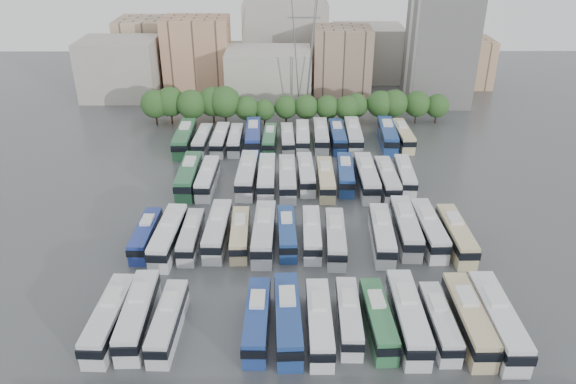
{
  "coord_description": "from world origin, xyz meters",
  "views": [
    {
      "loc": [
        -1.84,
        -72.78,
        42.6
      ],
      "look_at": [
        -1.54,
        4.15,
        3.0
      ],
      "focal_mm": 35.0,
      "sensor_mm": 36.0,
      "label": 1
    }
  ],
  "objects_px": {
    "bus_r1_s8": "(335,237)",
    "bus_r1_s4": "(240,234)",
    "bus_r1_s3": "(218,230)",
    "bus_r2_s4": "(247,174)",
    "bus_r1_s0": "(146,235)",
    "bus_r3_s8": "(321,135)",
    "bus_r0_s10": "(408,316)",
    "bus_r0_s13": "(497,320)",
    "bus_r3_s13": "(403,135)",
    "bus_r1_s2": "(191,236)",
    "apartment_tower": "(440,47)",
    "bus_r2_s7": "(306,173)",
    "bus_r0_s12": "(469,318)",
    "bus_r2_s2": "(207,178)",
    "bus_r3_s2": "(220,139)",
    "bus_r3_s5": "(270,139)",
    "bus_r3_s3": "(236,140)",
    "bus_r3_s1": "(203,140)",
    "bus_r2_s5": "(267,176)",
    "bus_r3_s12": "(388,135)",
    "bus_r2_s10": "(367,177)",
    "bus_r2_s12": "(405,175)",
    "bus_r1_s1": "(168,236)",
    "bus_r1_s10": "(382,234)",
    "bus_r0_s6": "(288,318)",
    "bus_r2_s8": "(326,179)",
    "bus_r0_s0": "(110,318)",
    "bus_r0_s7": "(319,322)",
    "bus_r0_s8": "(349,316)",
    "bus_r2_s9": "(345,174)",
    "bus_r2_s6": "(287,178)",
    "bus_r0_s11": "(439,321)",
    "bus_r1_s11": "(406,227)",
    "bus_r3_s7": "(303,136)",
    "bus_r0_s9": "(378,319)",
    "bus_r0_s2": "(168,321)",
    "bus_r3_s6": "(287,139)",
    "bus_r1_s13": "(456,235)",
    "bus_r1_s7": "(312,233)",
    "bus_r2_s11": "(387,179)",
    "bus_r3_s9": "(338,136)",
    "bus_r3_s4": "(253,136)",
    "bus_r0_s1": "(138,314)",
    "bus_r1_s12": "(429,229)"
  },
  "relations": [
    {
      "from": "bus_r0_s1",
      "to": "bus_r0_s7",
      "type": "xyz_separation_m",
      "value": [
        20.13,
        -1.23,
        -0.11
      ]
    },
    {
      "from": "bus_r0_s6",
      "to": "bus_r1_s2",
      "type": "height_order",
      "value": "bus_r0_s6"
    },
    {
      "from": "bus_r2_s6",
      "to": "bus_r3_s5",
      "type": "relative_size",
      "value": 1.14
    },
    {
      "from": "bus_r2_s9",
      "to": "bus_r2_s6",
      "type": "bearing_deg",
      "value": -166.53
    },
    {
      "from": "bus_r2_s5",
      "to": "bus_r3_s6",
      "type": "xyz_separation_m",
      "value": [
        3.53,
        17.59,
        -0.25
      ]
    },
    {
      "from": "bus_r2_s8",
      "to": "apartment_tower",
      "type": "bearing_deg",
      "value": 58.07
    },
    {
      "from": "bus_r0_s10",
      "to": "bus_r3_s8",
      "type": "relative_size",
      "value": 1.05
    },
    {
      "from": "bus_r0_s7",
      "to": "bus_r0_s8",
      "type": "distance_m",
      "value": 3.54
    },
    {
      "from": "bus_r1_s8",
      "to": "bus_r1_s0",
      "type": "bearing_deg",
      "value": 179.93
    },
    {
      "from": "bus_r3_s13",
      "to": "apartment_tower",
      "type": "bearing_deg",
      "value": 63.33
    },
    {
      "from": "bus_r1_s3",
      "to": "bus_r2_s4",
      "type": "relative_size",
      "value": 0.94
    },
    {
      "from": "bus_r1_s8",
      "to": "bus_r3_s7",
      "type": "xyz_separation_m",
      "value": [
        -3.49,
        37.56,
        0.0
      ]
    },
    {
      "from": "bus_r1_s10",
      "to": "bus_r3_s7",
      "type": "height_order",
      "value": "bus_r1_s10"
    },
    {
      "from": "bus_r2_s7",
      "to": "bus_r0_s9",
      "type": "bearing_deg",
      "value": -81.37
    },
    {
      "from": "bus_r1_s13",
      "to": "bus_r3_s6",
      "type": "relative_size",
      "value": 1.12
    },
    {
      "from": "bus_r0_s12",
      "to": "bus_r1_s10",
      "type": "relative_size",
      "value": 1.04
    },
    {
      "from": "bus_r2_s8",
      "to": "bus_r3_s1",
      "type": "xyz_separation_m",
      "value": [
        -22.84,
        17.69,
        -0.12
      ]
    },
    {
      "from": "bus_r1_s8",
      "to": "bus_r1_s4",
      "type": "bearing_deg",
      "value": 177.09
    },
    {
      "from": "bus_r1_s1",
      "to": "bus_r3_s3",
      "type": "distance_m",
      "value": 36.58
    },
    {
      "from": "bus_r0_s0",
      "to": "bus_r2_s7",
      "type": "xyz_separation_m",
      "value": [
        22.88,
        37.37,
        -0.1
      ]
    },
    {
      "from": "bus_r1_s12",
      "to": "bus_r3_s2",
      "type": "height_order",
      "value": "bus_r1_s12"
    },
    {
      "from": "bus_r1_s1",
      "to": "bus_r2_s10",
      "type": "xyz_separation_m",
      "value": [
        29.65,
        18.49,
        0.07
      ]
    },
    {
      "from": "bus_r0_s9",
      "to": "bus_r3_s4",
      "type": "height_order",
      "value": "bus_r3_s4"
    },
    {
      "from": "bus_r2_s8",
      "to": "bus_r2_s10",
      "type": "relative_size",
      "value": 0.89
    },
    {
      "from": "bus_r2_s9",
      "to": "bus_r3_s13",
      "type": "xyz_separation_m",
      "value": [
        13.01,
        17.64,
        0.01
      ]
    },
    {
      "from": "bus_r1_s2",
      "to": "bus_r3_s1",
      "type": "xyz_separation_m",
      "value": [
        -3.07,
        35.45,
        0.03
      ]
    },
    {
      "from": "bus_r3_s3",
      "to": "bus_r3_s5",
      "type": "distance_m",
      "value": 6.64
    },
    {
      "from": "bus_r0_s7",
      "to": "bus_r0_s6",
      "type": "bearing_deg",
      "value": 171.54
    },
    {
      "from": "bus_r1_s2",
      "to": "bus_r2_s4",
      "type": "height_order",
      "value": "bus_r2_s4"
    },
    {
      "from": "bus_r2_s10",
      "to": "bus_r2_s12",
      "type": "relative_size",
      "value": 1.16
    },
    {
      "from": "bus_r0_s11",
      "to": "bus_r1_s11",
      "type": "xyz_separation_m",
      "value": [
        0.07,
        19.85,
        0.3
      ]
    },
    {
      "from": "bus_r0_s13",
      "to": "bus_r3_s13",
      "type": "height_order",
      "value": "bus_r0_s13"
    },
    {
      "from": "bus_r0_s2",
      "to": "bus_r1_s2",
      "type": "relative_size",
      "value": 1.05
    },
    {
      "from": "bus_r3_s2",
      "to": "bus_r3_s5",
      "type": "distance_m",
      "value": 9.63
    },
    {
      "from": "bus_r0_s12",
      "to": "bus_r3_s3",
      "type": "height_order",
      "value": "bus_r0_s12"
    },
    {
      "from": "bus_r0_s12",
      "to": "bus_r2_s2",
      "type": "relative_size",
      "value": 1.08
    },
    {
      "from": "bus_r2_s11",
      "to": "bus_r3_s9",
      "type": "xyz_separation_m",
      "value": [
        -6.65,
        19.32,
        0.0
      ]
    },
    {
      "from": "bus_r1_s0",
      "to": "bus_r3_s8",
      "type": "bearing_deg",
      "value": 55.74
    },
    {
      "from": "apartment_tower",
      "to": "bus_r0_s6",
      "type": "xyz_separation_m",
      "value": [
        -35.66,
        -82.25,
        -11.02
      ]
    },
    {
      "from": "bus_r0_s0",
      "to": "bus_r1_s8",
      "type": "xyz_separation_m",
      "value": [
        26.28,
        16.85,
        -0.1
      ]
    },
    {
      "from": "bus_r2_s5",
      "to": "bus_r3_s12",
      "type": "height_order",
      "value": "bus_r3_s12"
    },
    {
      "from": "bus_r0_s12",
      "to": "bus_r2_s12",
      "type": "bearing_deg",
      "value": 89.46
    },
    {
      "from": "bus_r3_s1",
      "to": "bus_r3_s13",
      "type": "xyz_separation_m",
      "value": [
        39.34,
        1.88,
        0.12
      ]
    },
    {
      "from": "bus_r0_s9",
      "to": "bus_r1_s7",
      "type": "distance_m",
      "value": 19.27
    },
    {
      "from": "bus_r3_s12",
      "to": "bus_r3_s2",
      "type": "bearing_deg",
      "value": -174.54
    },
    {
      "from": "bus_r0_s10",
      "to": "bus_r3_s5",
      "type": "relative_size",
      "value": 1.19
    },
    {
      "from": "bus_r1_s7",
      "to": "bus_r3_s2",
      "type": "relative_size",
      "value": 0.97
    },
    {
      "from": "bus_r0_s1",
      "to": "bus_r3_s3",
      "type": "distance_m",
      "value": 52.96
    },
    {
      "from": "bus_r1_s1",
      "to": "bus_r0_s10",
      "type": "bearing_deg",
      "value": -26.92
    },
    {
      "from": "bus_r1_s4",
      "to": "bus_r2_s7",
      "type": "height_order",
      "value": "bus_r2_s7"
    }
  ]
}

